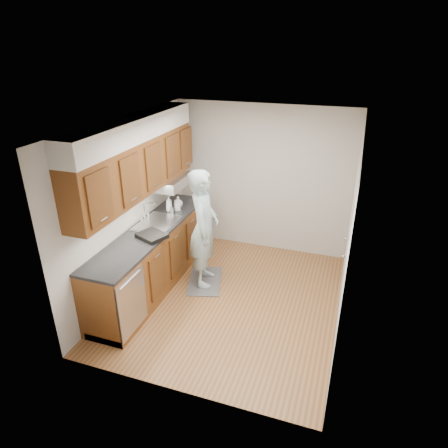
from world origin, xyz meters
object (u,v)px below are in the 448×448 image
(steel_can, at_px, (172,211))
(dish_rack, at_px, (152,236))
(soap_bottle_c, at_px, (178,202))
(person, at_px, (204,221))
(soap_bottle_a, at_px, (169,204))
(soap_bottle_b, at_px, (177,205))

(steel_can, bearing_deg, dish_rack, -83.78)
(soap_bottle_c, bearing_deg, steel_can, -84.42)
(person, bearing_deg, dish_rack, 122.05)
(soap_bottle_c, distance_m, dish_rack, 1.12)
(soap_bottle_a, xyz_separation_m, soap_bottle_b, (0.10, 0.08, -0.04))
(person, xyz_separation_m, dish_rack, (-0.54, -0.56, -0.06))
(soap_bottle_c, height_order, steel_can, soap_bottle_c)
(soap_bottle_b, relative_size, steel_can, 1.66)
(soap_bottle_b, bearing_deg, soap_bottle_c, 106.61)
(person, relative_size, dish_rack, 5.50)
(soap_bottle_c, distance_m, steel_can, 0.29)
(soap_bottle_b, bearing_deg, steel_can, -92.56)
(person, xyz_separation_m, soap_bottle_a, (-0.72, 0.35, 0.04))
(person, relative_size, soap_bottle_c, 10.81)
(soap_bottle_b, bearing_deg, soap_bottle_a, -141.99)
(dish_rack, bearing_deg, steel_can, 118.78)
(person, height_order, dish_rack, person)
(soap_bottle_b, distance_m, dish_rack, 0.99)
(steel_can, bearing_deg, soap_bottle_a, 135.49)
(soap_bottle_a, distance_m, soap_bottle_c, 0.21)
(soap_bottle_c, bearing_deg, person, -39.92)
(person, distance_m, soap_bottle_c, 0.86)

